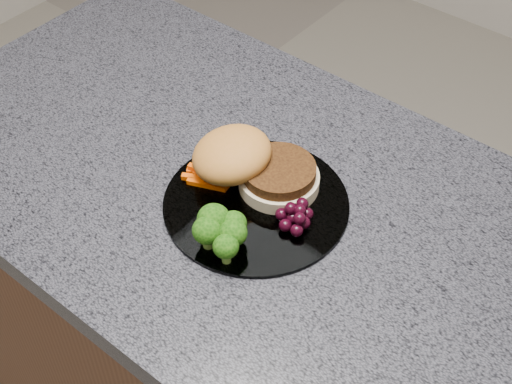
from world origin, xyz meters
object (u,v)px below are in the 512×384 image
plate (256,203)px  grape_bunch (296,216)px  island_cabinet (265,371)px  burger (248,165)px

plate → grape_bunch: (0.07, 0.00, 0.02)m
island_cabinet → burger: bearing=165.7°
grape_bunch → plate: bearing=-176.7°
island_cabinet → burger: (-0.04, 0.01, 0.50)m
island_cabinet → grape_bunch: 0.49m
island_cabinet → plate: 0.47m
island_cabinet → grape_bunch: (0.06, -0.01, 0.49)m
island_cabinet → plate: bearing=-110.1°
plate → burger: size_ratio=1.20×
island_cabinet → plate: (-0.01, -0.02, 0.47)m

